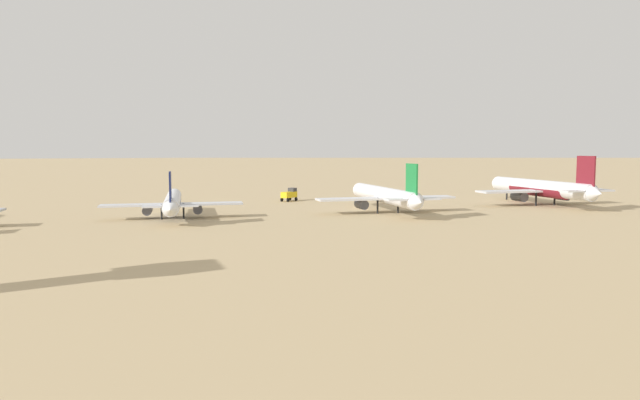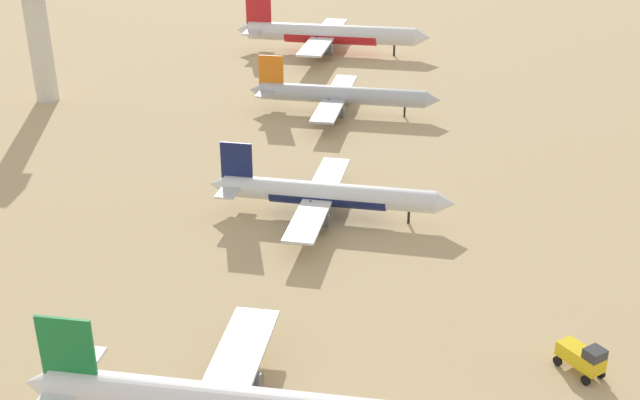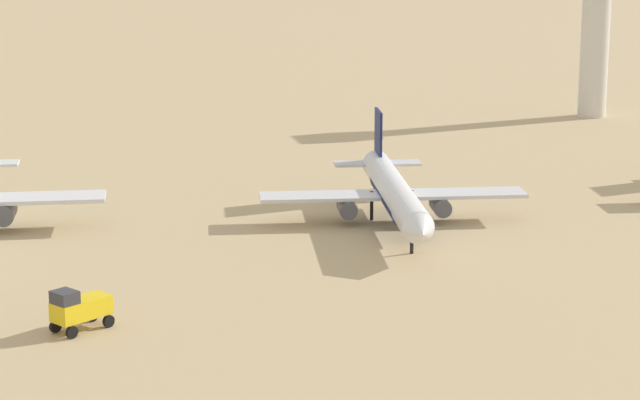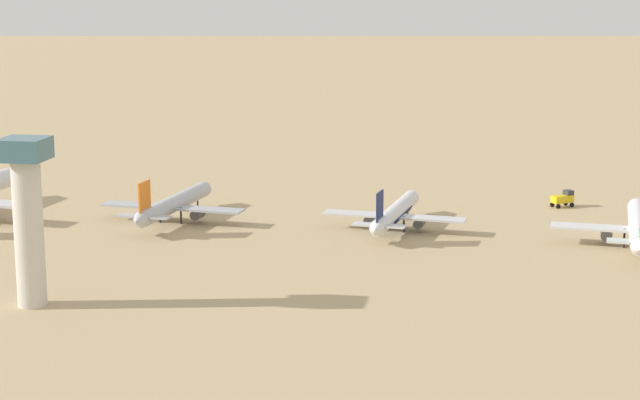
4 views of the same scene
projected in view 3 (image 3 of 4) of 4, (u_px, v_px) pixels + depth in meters
The scene contains 4 objects.
ground_plane at pixel (403, 218), 149.50m from camera, with size 1800.00×1800.00×0.00m, color tan.
parked_jet_2 at pixel (394, 193), 146.12m from camera, with size 38.04×31.06×10.98m.
service_truck at pixel (79, 308), 110.18m from camera, with size 5.06×5.66×3.90m.
control_tower at pixel (596, 25), 216.22m from camera, with size 7.20×7.20×27.93m.
Camera 3 is at (138.93, -42.68, 36.40)m, focal length 71.79 mm.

